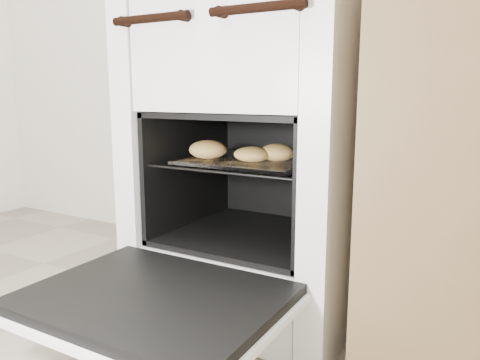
# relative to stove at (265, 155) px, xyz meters

# --- Properties ---
(stove) EXTENTS (0.59, 0.65, 0.90)m
(stove) POSITION_rel_stove_xyz_m (0.00, 0.00, 0.00)
(stove) COLOR silver
(stove) RESTS_ON ground
(oven_door) EXTENTS (0.53, 0.41, 0.04)m
(oven_door) POSITION_rel_stove_xyz_m (0.00, -0.50, -0.24)
(oven_door) COLOR black
(oven_door) RESTS_ON stove
(oven_rack) EXTENTS (0.43, 0.41, 0.01)m
(oven_rack) POSITION_rel_stove_xyz_m (0.00, -0.06, -0.01)
(oven_rack) COLOR black
(oven_rack) RESTS_ON stove
(foil_sheet) EXTENTS (0.33, 0.29, 0.01)m
(foil_sheet) POSITION_rel_stove_xyz_m (-0.00, -0.08, -0.00)
(foil_sheet) COLOR white
(foil_sheet) RESTS_ON oven_rack
(baked_rolls) EXTENTS (0.31, 0.19, 0.05)m
(baked_rolls) POSITION_rel_stove_xyz_m (-0.01, -0.12, 0.02)
(baked_rolls) COLOR #DAAB57
(baked_rolls) RESTS_ON foil_sheet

